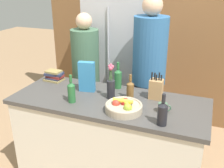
% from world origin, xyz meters
% --- Properties ---
extents(kitchen_island, '(1.83, 0.73, 0.91)m').
position_xyz_m(kitchen_island, '(0.00, 0.00, 0.46)').
color(kitchen_island, silver).
rests_on(kitchen_island, ground_plane).
extents(back_wall_wood, '(3.03, 0.12, 2.60)m').
position_xyz_m(back_wall_wood, '(0.00, 1.53, 1.30)').
color(back_wall_wood, brown).
rests_on(back_wall_wood, ground_plane).
extents(refrigerator, '(0.86, 0.63, 2.00)m').
position_xyz_m(refrigerator, '(-0.28, 1.17, 1.00)').
color(refrigerator, '#B7B7BC').
rests_on(refrigerator, ground_plane).
extents(fruit_bowl, '(0.32, 0.32, 0.11)m').
position_xyz_m(fruit_bowl, '(0.21, -0.17, 0.95)').
color(fruit_bowl, tan).
rests_on(fruit_bowl, kitchen_island).
extents(knife_block, '(0.12, 0.10, 0.26)m').
position_xyz_m(knife_block, '(0.40, 0.18, 1.00)').
color(knife_block, tan).
rests_on(knife_block, kitchen_island).
extents(flower_vase, '(0.07, 0.07, 0.34)m').
position_xyz_m(flower_vase, '(0.01, 0.03, 1.03)').
color(flower_vase, '#232328').
rests_on(flower_vase, kitchen_island).
extents(cereal_box, '(0.17, 0.09, 0.30)m').
position_xyz_m(cereal_box, '(-0.27, 0.11, 1.06)').
color(cereal_box, teal).
rests_on(cereal_box, kitchen_island).
extents(coffee_mug, '(0.11, 0.08, 0.08)m').
position_xyz_m(coffee_mug, '(0.52, -0.07, 0.95)').
color(coffee_mug, '#42664C').
rests_on(coffee_mug, kitchen_island).
extents(book_stack, '(0.21, 0.16, 0.11)m').
position_xyz_m(book_stack, '(-0.74, 0.24, 0.96)').
color(book_stack, '#99844C').
rests_on(book_stack, kitchen_island).
extents(bottle_oil, '(0.07, 0.07, 0.24)m').
position_xyz_m(bottle_oil, '(0.18, 0.09, 1.00)').
color(bottle_oil, brown).
rests_on(bottle_oil, kitchen_island).
extents(bottle_vinegar, '(0.08, 0.08, 0.28)m').
position_xyz_m(bottle_vinegar, '(-0.01, 0.29, 1.02)').
color(bottle_vinegar, '#286633').
rests_on(bottle_vinegar, kitchen_island).
extents(bottle_wine, '(0.07, 0.07, 0.26)m').
position_xyz_m(bottle_wine, '(-0.29, -0.17, 1.01)').
color(bottle_wine, '#286633').
rests_on(bottle_wine, kitchen_island).
extents(bottle_water, '(0.08, 0.08, 0.26)m').
position_xyz_m(bottle_water, '(0.55, -0.27, 1.01)').
color(bottle_water, black).
rests_on(bottle_water, kitchen_island).
extents(person_at_sink, '(0.33, 0.33, 1.60)m').
position_xyz_m(person_at_sink, '(-0.54, 0.62, 0.90)').
color(person_at_sink, '#383842').
rests_on(person_at_sink, ground_plane).
extents(person_in_blue, '(0.37, 0.37, 1.81)m').
position_xyz_m(person_in_blue, '(0.22, 0.64, 1.02)').
color(person_in_blue, '#383842').
rests_on(person_in_blue, ground_plane).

